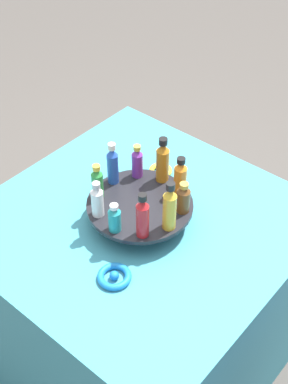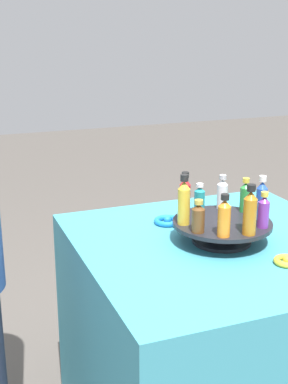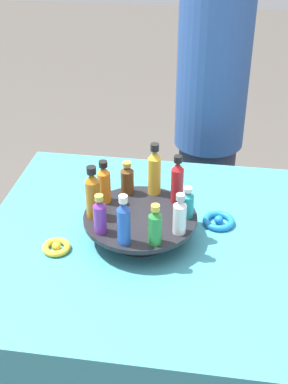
{
  "view_description": "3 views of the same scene",
  "coord_description": "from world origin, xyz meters",
  "px_view_note": "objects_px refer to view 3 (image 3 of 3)",
  "views": [
    {
      "loc": [
        0.84,
        0.73,
        1.84
      ],
      "look_at": [
        0.0,
        0.02,
        0.88
      ],
      "focal_mm": 50.0,
      "sensor_mm": 36.0,
      "label": 1
    },
    {
      "loc": [
        -1.34,
        0.77,
        1.39
      ],
      "look_at": [
        0.05,
        0.24,
        0.93
      ],
      "focal_mm": 50.0,
      "sensor_mm": 36.0,
      "label": 2
    },
    {
      "loc": [
        0.19,
        -1.15,
        1.63
      ],
      "look_at": [
        0.01,
        0.03,
        0.88
      ],
      "focal_mm": 50.0,
      "sensor_mm": 36.0,
      "label": 3
    }
  ],
  "objects_px": {
    "bottle_orange": "(104,183)",
    "ribbon_bow_blue": "(219,221)",
    "bottle_purple": "(100,215)",
    "bottle_blue": "(124,222)",
    "bottle_red": "(177,181)",
    "bottle_gold": "(154,171)",
    "bottle_clear": "(180,215)",
    "bottle_green": "(155,226)",
    "bottle_amber": "(93,194)",
    "bottle_teal": "(187,203)",
    "person_figure": "(210,111)",
    "ribbon_bow_gold": "(56,247)",
    "display_stand": "(140,223)",
    "bottle_brown": "(127,179)"
  },
  "relations": [
    {
      "from": "bottle_orange",
      "to": "ribbon_bow_blue",
      "type": "xyz_separation_m",
      "value": [
        0.32,
        0.03,
        -0.12
      ]
    },
    {
      "from": "bottle_purple",
      "to": "bottle_blue",
      "type": "xyz_separation_m",
      "value": [
        0.07,
        -0.04,
        0.01
      ]
    },
    {
      "from": "bottle_purple",
      "to": "bottle_red",
      "type": "distance_m",
      "value": 0.25
    },
    {
      "from": "bottle_gold",
      "to": "bottle_red",
      "type": "bearing_deg",
      "value": -27.87
    },
    {
      "from": "bottle_orange",
      "to": "bottle_clear",
      "type": "xyz_separation_m",
      "value": [
        0.22,
        -0.11,
        -0.01
      ]
    },
    {
      "from": "bottle_blue",
      "to": "bottle_green",
      "type": "distance_m",
      "value": 0.08
    },
    {
      "from": "ribbon_bow_blue",
      "to": "bottle_red",
      "type": "bearing_deg",
      "value": -177.12
    },
    {
      "from": "bottle_amber",
      "to": "bottle_red",
      "type": "bearing_deg",
      "value": 26.13
    },
    {
      "from": "bottle_orange",
      "to": "bottle_amber",
      "type": "xyz_separation_m",
      "value": [
        -0.01,
        -0.07,
        0.01
      ]
    },
    {
      "from": "bottle_blue",
      "to": "bottle_teal",
      "type": "height_order",
      "value": "bottle_blue"
    },
    {
      "from": "bottle_purple",
      "to": "person_figure",
      "type": "relative_size",
      "value": 0.07
    },
    {
      "from": "bottle_purple",
      "to": "bottle_red",
      "type": "xyz_separation_m",
      "value": [
        0.18,
        0.17,
        0.01
      ]
    },
    {
      "from": "bottle_orange",
      "to": "bottle_green",
      "type": "xyz_separation_m",
      "value": [
        0.16,
        -0.17,
        -0.01
      ]
    },
    {
      "from": "bottle_amber",
      "to": "bottle_green",
      "type": "bearing_deg",
      "value": -27.87
    },
    {
      "from": "bottle_teal",
      "to": "ribbon_bow_gold",
      "type": "height_order",
      "value": "bottle_teal"
    },
    {
      "from": "display_stand",
      "to": "person_figure",
      "type": "height_order",
      "value": "person_figure"
    },
    {
      "from": "bottle_orange",
      "to": "bottle_amber",
      "type": "relative_size",
      "value": 0.84
    },
    {
      "from": "display_stand",
      "to": "bottle_brown",
      "type": "xyz_separation_m",
      "value": [
        -0.05,
        0.11,
        0.07
      ]
    },
    {
      "from": "bottle_teal",
      "to": "bottle_blue",
      "type": "bearing_deg",
      "value": -135.87
    },
    {
      "from": "bottle_orange",
      "to": "bottle_blue",
      "type": "height_order",
      "value": "bottle_blue"
    },
    {
      "from": "display_stand",
      "to": "bottle_brown",
      "type": "bearing_deg",
      "value": 116.13
    },
    {
      "from": "bottle_purple",
      "to": "bottle_clear",
      "type": "bearing_deg",
      "value": 8.13
    },
    {
      "from": "bottle_amber",
      "to": "bottle_gold",
      "type": "bearing_deg",
      "value": 44.13
    },
    {
      "from": "bottle_orange",
      "to": "bottle_blue",
      "type": "bearing_deg",
      "value": -63.87
    },
    {
      "from": "bottle_clear",
      "to": "bottle_purple",
      "type": "bearing_deg",
      "value": -171.87
    },
    {
      "from": "bottle_blue",
      "to": "bottle_teal",
      "type": "distance_m",
      "value": 0.2
    },
    {
      "from": "ribbon_bow_blue",
      "to": "bottle_brown",
      "type": "bearing_deg",
      "value": 175.92
    },
    {
      "from": "bottle_amber",
      "to": "bottle_green",
      "type": "distance_m",
      "value": 0.2
    },
    {
      "from": "bottle_amber",
      "to": "bottle_clear",
      "type": "bearing_deg",
      "value": -9.87
    },
    {
      "from": "bottle_teal",
      "to": "bottle_gold",
      "type": "distance_m",
      "value": 0.15
    },
    {
      "from": "bottle_orange",
      "to": "bottle_brown",
      "type": "xyz_separation_m",
      "value": [
        0.05,
        0.05,
        -0.01
      ]
    },
    {
      "from": "bottle_clear",
      "to": "bottle_brown",
      "type": "relative_size",
      "value": 1.16
    },
    {
      "from": "bottle_red",
      "to": "bottle_brown",
      "type": "distance_m",
      "value": 0.15
    },
    {
      "from": "bottle_green",
      "to": "bottle_brown",
      "type": "height_order",
      "value": "bottle_green"
    },
    {
      "from": "bottle_blue",
      "to": "bottle_clear",
      "type": "distance_m",
      "value": 0.15
    },
    {
      "from": "bottle_red",
      "to": "person_figure",
      "type": "xyz_separation_m",
      "value": [
        0.06,
        0.69,
        -0.08
      ]
    },
    {
      "from": "bottle_gold",
      "to": "bottle_brown",
      "type": "xyz_separation_m",
      "value": [
        -0.08,
        -0.01,
        -0.03
      ]
    },
    {
      "from": "bottle_orange",
      "to": "ribbon_bow_gold",
      "type": "distance_m",
      "value": 0.21
    },
    {
      "from": "display_stand",
      "to": "ribbon_bow_blue",
      "type": "bearing_deg",
      "value": 23.75
    },
    {
      "from": "bottle_blue",
      "to": "ribbon_bow_gold",
      "type": "xyz_separation_m",
      "value": [
        -0.19,
        0.03,
        -0.12
      ]
    },
    {
      "from": "bottle_blue",
      "to": "bottle_red",
      "type": "xyz_separation_m",
      "value": [
        0.11,
        0.21,
        0.0
      ]
    },
    {
      "from": "display_stand",
      "to": "person_figure",
      "type": "relative_size",
      "value": 0.19
    },
    {
      "from": "display_stand",
      "to": "ribbon_bow_gold",
      "type": "xyz_separation_m",
      "value": [
        -0.21,
        -0.09,
        -0.04
      ]
    },
    {
      "from": "display_stand",
      "to": "bottle_red",
      "type": "relative_size",
      "value": 2.15
    },
    {
      "from": "bottle_orange",
      "to": "person_figure",
      "type": "relative_size",
      "value": 0.08
    },
    {
      "from": "bottle_orange",
      "to": "bottle_clear",
      "type": "distance_m",
      "value": 0.25
    },
    {
      "from": "display_stand",
      "to": "bottle_purple",
      "type": "bearing_deg",
      "value": -135.87
    },
    {
      "from": "bottle_amber",
      "to": "bottle_brown",
      "type": "xyz_separation_m",
      "value": [
        0.07,
        0.13,
        -0.02
      ]
    },
    {
      "from": "bottle_blue",
      "to": "bottle_red",
      "type": "height_order",
      "value": "bottle_red"
    },
    {
      "from": "bottle_amber",
      "to": "bottle_clear",
      "type": "height_order",
      "value": "bottle_amber"
    }
  ]
}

